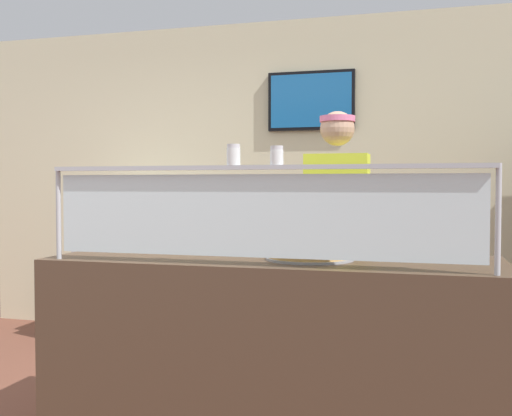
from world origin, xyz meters
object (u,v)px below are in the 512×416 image
pizza_tray (310,256)px  pizza_server (307,252)px  parmesan_shaker (234,156)px  worker_figure (337,235)px  pizza_box_stack (127,215)px  pepper_flake_shaker (277,157)px

pizza_tray → pizza_server: (-0.01, -0.02, 0.02)m
parmesan_shaker → worker_figure: worker_figure is taller
parmesan_shaker → pizza_box_stack: parmesan_shaker is taller
pizza_server → pizza_tray: bearing=72.2°
pizza_server → parmesan_shaker: parmesan_shaker is taller
pizza_box_stack → worker_figure: bearing=-25.3°
parmesan_shaker → pizza_box_stack: size_ratio=0.20×
pepper_flake_shaker → pizza_box_stack: (-1.78, 1.98, -0.38)m
pepper_flake_shaker → pizza_box_stack: pepper_flake_shaker is taller
pizza_tray → pizza_server: bearing=-116.4°
pizza_tray → pepper_flake_shaker: bearing=-106.7°
parmesan_shaker → pizza_box_stack: 2.56m
pizza_server → worker_figure: (0.03, 0.80, 0.02)m
pizza_server → pepper_flake_shaker: (-0.08, -0.28, 0.45)m
parmesan_shaker → worker_figure: bearing=73.9°
parmesan_shaker → pizza_box_stack: bearing=128.5°
pizza_tray → parmesan_shaker: bearing=-133.7°
pizza_server → pizza_box_stack: size_ratio=0.60×
pepper_flake_shaker → pizza_box_stack: size_ratio=0.18×
pepper_flake_shaker → worker_figure: size_ratio=0.05×
pizza_box_stack → pepper_flake_shaker: bearing=-48.1°
pizza_box_stack → pizza_server: bearing=-42.4°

